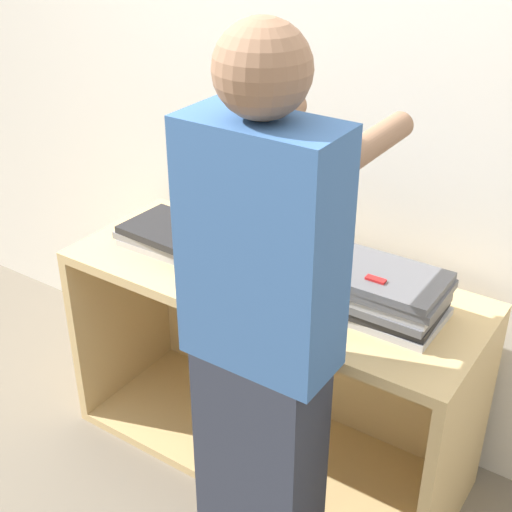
{
  "coord_description": "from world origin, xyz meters",
  "views": [
    {
      "loc": [
        1.1,
        -1.45,
        1.99
      ],
      "look_at": [
        0.0,
        0.2,
        0.89
      ],
      "focal_mm": 50.0,
      "sensor_mm": 36.0,
      "label": 1
    }
  ],
  "objects_px": {
    "laptop_stack_left": "(176,236)",
    "person": "(263,344)",
    "laptop_open": "(278,258)",
    "laptop_stack_right": "(381,293)"
  },
  "relations": [
    {
      "from": "laptop_open",
      "to": "laptop_stack_right",
      "type": "bearing_deg",
      "value": -6.92
    },
    {
      "from": "laptop_stack_left",
      "to": "person",
      "type": "bearing_deg",
      "value": -33.46
    },
    {
      "from": "laptop_stack_left",
      "to": "laptop_stack_right",
      "type": "distance_m",
      "value": 0.8
    },
    {
      "from": "person",
      "to": "laptop_stack_right",
      "type": "bearing_deg",
      "value": 71.91
    },
    {
      "from": "laptop_open",
      "to": "laptop_stack_right",
      "type": "distance_m",
      "value": 0.4
    },
    {
      "from": "laptop_open",
      "to": "person",
      "type": "bearing_deg",
      "value": -61.99
    },
    {
      "from": "laptop_stack_right",
      "to": "laptop_stack_left",
      "type": "bearing_deg",
      "value": 179.96
    },
    {
      "from": "person",
      "to": "laptop_stack_left",
      "type": "bearing_deg",
      "value": 146.54
    },
    {
      "from": "laptop_stack_right",
      "to": "person",
      "type": "height_order",
      "value": "person"
    },
    {
      "from": "laptop_stack_right",
      "to": "laptop_open",
      "type": "bearing_deg",
      "value": 173.08
    }
  ]
}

